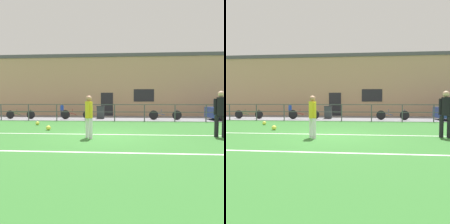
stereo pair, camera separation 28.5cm
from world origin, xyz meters
The scene contains 15 objects.
ground centered at (0.00, 0.00, -0.02)m, with size 60.00×44.00×0.04m, color #33702D.
field_line_touchline centered at (0.00, 0.34, 0.00)m, with size 36.00×0.11×0.00m, color white.
field_line_hash centered at (0.00, -2.77, 0.00)m, with size 36.00×0.11×0.00m, color white.
pavement_strip centered at (0.00, 8.50, 0.01)m, with size 48.00×5.00×0.02m, color slate.
perimeter_fence centered at (0.00, 6.00, 0.75)m, with size 36.07×0.07×1.15m.
clubhouse_facade centered at (0.00, 12.20, 2.81)m, with size 28.00×2.56×5.61m.
player_goalkeeper centered at (4.44, 0.00, 1.01)m, with size 0.46×0.31×1.78m.
player_striker centered at (-0.55, -0.59, 0.91)m, with size 0.32×0.35×1.59m.
soccer_ball_match centered at (-2.86, 1.40, 0.11)m, with size 0.22×0.22×0.22m, color #E5E04C.
soccer_ball_spare centered at (-4.26, 3.42, 0.11)m, with size 0.21×0.21×0.21m, color #E5E04C.
spectator_child centered at (-4.73, 9.53, 0.67)m, with size 0.31×0.20×1.14m.
bicycle_parked_0 centered at (-2.92, 7.20, 0.37)m, with size 2.33×0.04×0.76m.
bicycle_parked_1 centered at (-7.21, 7.20, 0.35)m, with size 2.23×0.04×0.73m.
bicycle_parked_2 centered at (3.57, 7.20, 0.37)m, with size 2.32×0.04×0.76m.
trash_bin_0 centered at (-1.19, 7.87, 0.51)m, with size 0.58×0.49×0.97m.
Camera 2 is at (1.19, -8.50, 1.42)m, focal length 34.68 mm.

